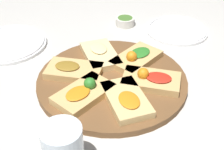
{
  "coord_description": "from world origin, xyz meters",
  "views": [
    {
      "loc": [
        0.07,
        -0.64,
        0.49
      ],
      "look_at": [
        0.0,
        0.0,
        0.03
      ],
      "focal_mm": 50.0,
      "sensor_mm": 36.0,
      "label": 1
    }
  ],
  "objects_px": {
    "plate_left": "(8,43)",
    "plate_right": "(177,30)",
    "dipping_bowl": "(125,21)",
    "serving_board": "(112,81)"
  },
  "relations": [
    {
      "from": "serving_board",
      "to": "plate_right",
      "type": "relative_size",
      "value": 1.9
    },
    {
      "from": "plate_left",
      "to": "dipping_bowl",
      "type": "xyz_separation_m",
      "value": [
        0.35,
        0.18,
        0.01
      ]
    },
    {
      "from": "serving_board",
      "to": "plate_right",
      "type": "xyz_separation_m",
      "value": [
        0.18,
        0.3,
        -0.0
      ]
    },
    {
      "from": "plate_right",
      "to": "dipping_bowl",
      "type": "distance_m",
      "value": 0.18
    },
    {
      "from": "plate_left",
      "to": "plate_right",
      "type": "bearing_deg",
      "value": 16.09
    },
    {
      "from": "plate_right",
      "to": "dipping_bowl",
      "type": "xyz_separation_m",
      "value": [
        -0.18,
        0.03,
        0.01
      ]
    },
    {
      "from": "plate_left",
      "to": "dipping_bowl",
      "type": "distance_m",
      "value": 0.39
    },
    {
      "from": "plate_left",
      "to": "dipping_bowl",
      "type": "bearing_deg",
      "value": 27.25
    },
    {
      "from": "serving_board",
      "to": "plate_right",
      "type": "bearing_deg",
      "value": 58.94
    },
    {
      "from": "plate_left",
      "to": "plate_right",
      "type": "xyz_separation_m",
      "value": [
        0.52,
        0.15,
        0.0
      ]
    }
  ]
}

